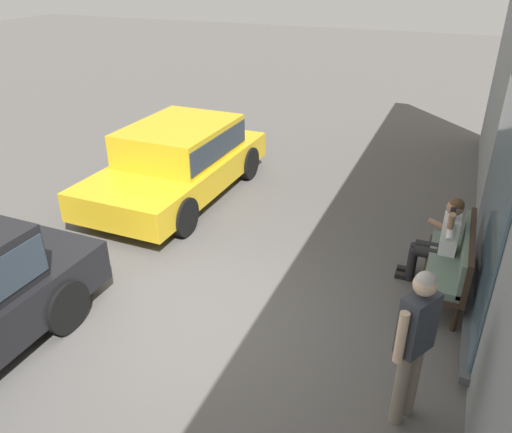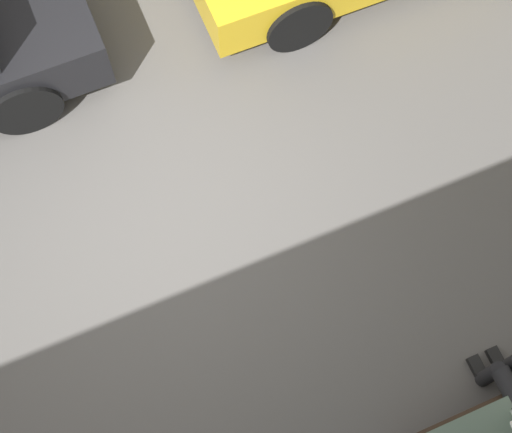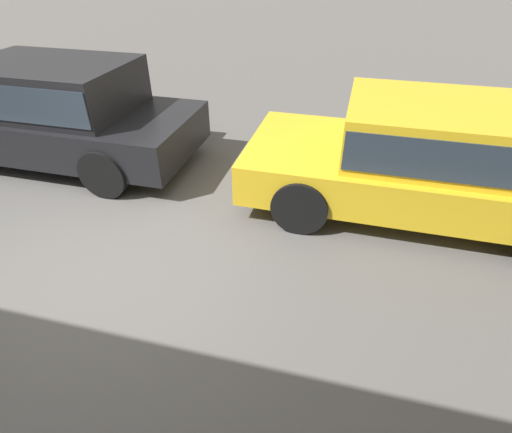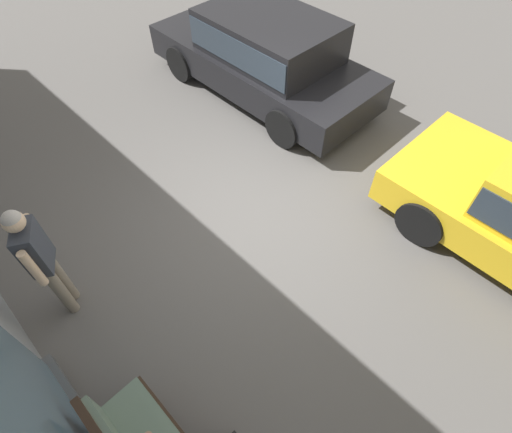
# 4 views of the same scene
# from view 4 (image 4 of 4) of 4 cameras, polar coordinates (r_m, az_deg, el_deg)

# --- Properties ---
(ground_plane) EXTENTS (60.00, 60.00, 0.00)m
(ground_plane) POSITION_cam_4_polar(r_m,az_deg,el_deg) (5.85, -0.30, 0.54)
(ground_plane) COLOR #565451
(parked_car_mid) EXTENTS (4.47, 1.92, 1.49)m
(parked_car_mid) POSITION_cam_4_polar(r_m,az_deg,el_deg) (7.73, 1.26, 22.38)
(parked_car_mid) COLOR black
(parked_car_mid) RESTS_ON ground_plane
(pedestrian_standing) EXTENTS (0.49, 0.35, 1.73)m
(pedestrian_standing) POSITION_cam_4_polar(r_m,az_deg,el_deg) (4.74, -28.49, -5.05)
(pedestrian_standing) COLOR gray
(pedestrian_standing) RESTS_ON ground_plane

